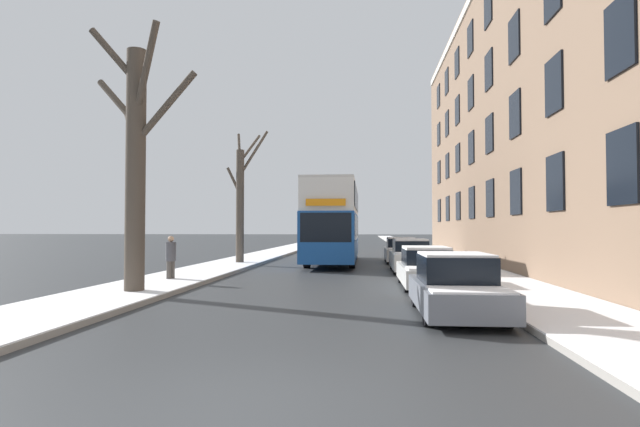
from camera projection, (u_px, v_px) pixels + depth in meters
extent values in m
plane|color=#303335|center=(249.00, 409.00, 5.43)|extent=(320.00, 320.00, 0.00)
cube|color=gray|center=(305.00, 245.00, 58.72)|extent=(2.94, 130.00, 0.13)
cube|color=white|center=(305.00, 244.00, 58.72)|extent=(2.91, 130.00, 0.03)
cube|color=gray|center=(405.00, 245.00, 57.67)|extent=(2.94, 130.00, 0.13)
cube|color=white|center=(405.00, 244.00, 57.67)|extent=(2.91, 130.00, 0.03)
cube|color=#7A604C|center=(587.00, 106.00, 23.72)|extent=(9.00, 42.28, 15.56)
cube|color=black|center=(622.00, 166.00, 11.65)|extent=(0.08, 1.40, 1.80)
cube|color=black|center=(555.00, 183.00, 15.77)|extent=(0.08, 1.40, 1.80)
cube|color=black|center=(516.00, 192.00, 19.88)|extent=(0.08, 1.40, 1.80)
cube|color=black|center=(490.00, 198.00, 24.00)|extent=(0.08, 1.40, 1.80)
cube|color=black|center=(472.00, 203.00, 28.11)|extent=(0.08, 1.40, 1.80)
cube|color=black|center=(458.00, 206.00, 32.23)|extent=(0.08, 1.40, 1.80)
cube|color=black|center=(448.00, 209.00, 36.34)|extent=(0.08, 1.40, 1.80)
cube|color=black|center=(439.00, 211.00, 40.46)|extent=(0.08, 1.40, 1.80)
cube|color=black|center=(620.00, 35.00, 11.74)|extent=(0.08, 1.40, 1.80)
cube|color=black|center=(554.00, 85.00, 15.86)|extent=(0.08, 1.40, 1.80)
cube|color=black|center=(515.00, 115.00, 19.97)|extent=(0.08, 1.40, 1.80)
cube|color=black|center=(489.00, 134.00, 24.09)|extent=(0.08, 1.40, 1.80)
cube|color=black|center=(471.00, 148.00, 28.20)|extent=(0.08, 1.40, 1.80)
cube|color=black|center=(458.00, 158.00, 32.32)|extent=(0.08, 1.40, 1.80)
cube|color=black|center=(447.00, 166.00, 36.43)|extent=(0.08, 1.40, 1.80)
cube|color=black|center=(439.00, 172.00, 40.55)|extent=(0.08, 1.40, 1.80)
cube|color=black|center=(514.00, 38.00, 20.07)|extent=(0.08, 1.40, 1.80)
cube|color=black|center=(489.00, 70.00, 24.18)|extent=(0.08, 1.40, 1.80)
cube|color=black|center=(471.00, 93.00, 28.30)|extent=(0.08, 1.40, 1.80)
cube|color=black|center=(457.00, 110.00, 32.41)|extent=(0.08, 1.40, 1.80)
cube|color=black|center=(447.00, 124.00, 36.53)|extent=(0.08, 1.40, 1.80)
cube|color=black|center=(439.00, 134.00, 40.64)|extent=(0.08, 1.40, 1.80)
cube|color=black|center=(488.00, 7.00, 24.28)|extent=(0.08, 1.40, 1.80)
cube|color=black|center=(470.00, 39.00, 28.39)|extent=(0.08, 1.40, 1.80)
cube|color=black|center=(457.00, 63.00, 32.51)|extent=(0.08, 1.40, 1.80)
cube|color=black|center=(447.00, 82.00, 36.62)|extent=(0.08, 1.40, 1.80)
cube|color=black|center=(438.00, 97.00, 40.74)|extent=(0.08, 1.40, 1.80)
cylinder|color=#4C4238|center=(135.00, 172.00, 14.66)|extent=(0.57, 0.57, 7.26)
cylinder|color=#4C4238|center=(146.00, 70.00, 14.17)|extent=(1.32, 1.32, 2.45)
cylinder|color=#4C4238|center=(131.00, 127.00, 15.36)|extent=(1.13, 1.46, 1.31)
cylinder|color=#4C4238|center=(118.00, 102.00, 15.24)|extent=(1.82, 1.12, 1.68)
cylinder|color=#4C4238|center=(114.00, 56.00, 14.67)|extent=(1.44, 0.52, 1.62)
cylinder|color=#4C4238|center=(165.00, 108.00, 14.47)|extent=(2.06, 0.54, 2.07)
cylinder|color=#4C4238|center=(240.00, 207.00, 26.88)|extent=(0.43, 0.43, 6.22)
cylinder|color=#4C4238|center=(254.00, 153.00, 27.48)|extent=(1.44, 1.33, 2.63)
cylinder|color=#4C4238|center=(239.00, 151.00, 27.60)|extent=(0.60, 1.39, 2.20)
cylinder|color=#4C4238|center=(250.00, 148.00, 28.21)|extent=(0.66, 2.63, 1.98)
cylinder|color=#4C4238|center=(234.00, 181.00, 27.03)|extent=(0.90, 0.33, 1.53)
cube|color=#194C99|center=(334.00, 236.00, 28.25)|extent=(2.58, 11.79, 2.43)
cube|color=silver|center=(334.00, 201.00, 28.31)|extent=(2.53, 11.55, 1.53)
cube|color=silver|center=(334.00, 186.00, 28.33)|extent=(2.53, 11.55, 0.12)
cube|color=black|center=(334.00, 228.00, 28.26)|extent=(2.61, 10.37, 1.26)
cube|color=black|center=(334.00, 200.00, 28.31)|extent=(2.61, 10.37, 1.16)
cube|color=black|center=(326.00, 227.00, 22.42)|extent=(2.32, 0.06, 1.33)
cube|color=orange|center=(326.00, 202.00, 22.44)|extent=(1.81, 0.05, 0.32)
cylinder|color=black|center=(307.00, 258.00, 24.80)|extent=(0.30, 1.00, 1.00)
cylinder|color=black|center=(352.00, 258.00, 24.60)|extent=(0.30, 1.00, 1.00)
cylinder|color=black|center=(320.00, 252.00, 31.60)|extent=(0.30, 1.00, 1.00)
cylinder|color=black|center=(355.00, 252.00, 31.40)|extent=(0.30, 1.00, 1.00)
cube|color=slate|center=(456.00, 296.00, 11.25)|extent=(1.76, 4.20, 0.57)
cube|color=black|center=(455.00, 269.00, 11.43)|extent=(1.51, 2.10, 0.61)
cube|color=white|center=(454.00, 254.00, 11.44)|extent=(1.48, 1.99, 0.05)
cube|color=white|center=(470.00, 290.00, 9.77)|extent=(1.58, 1.10, 0.04)
cylinder|color=black|center=(429.00, 309.00, 10.06)|extent=(0.20, 0.67, 0.67)
cylinder|color=black|center=(507.00, 311.00, 9.92)|extent=(0.20, 0.67, 0.67)
cylinder|color=black|center=(416.00, 293.00, 12.57)|extent=(0.20, 0.67, 0.67)
cylinder|color=black|center=(478.00, 294.00, 12.43)|extent=(0.20, 0.67, 0.67)
cube|color=silver|center=(426.00, 274.00, 16.70)|extent=(1.71, 4.56, 0.55)
cube|color=black|center=(426.00, 257.00, 16.90)|extent=(1.47, 2.28, 0.55)
cube|color=white|center=(426.00, 248.00, 16.91)|extent=(1.44, 2.17, 0.09)
cube|color=white|center=(433.00, 268.00, 15.10)|extent=(1.54, 1.19, 0.07)
cylinder|color=black|center=(407.00, 281.00, 15.41)|extent=(0.20, 0.67, 0.67)
cylinder|color=black|center=(457.00, 282.00, 15.27)|extent=(0.20, 0.67, 0.67)
cylinder|color=black|center=(401.00, 273.00, 18.13)|extent=(0.20, 0.67, 0.67)
cylinder|color=black|center=(443.00, 274.00, 17.99)|extent=(0.20, 0.67, 0.67)
cube|color=silver|center=(410.00, 260.00, 22.61)|extent=(1.71, 4.49, 0.71)
cube|color=black|center=(410.00, 246.00, 22.80)|extent=(1.47, 2.24, 0.53)
cube|color=white|center=(410.00, 240.00, 22.81)|extent=(1.43, 2.13, 0.08)
cube|color=white|center=(414.00, 253.00, 21.03)|extent=(1.54, 1.17, 0.07)
cylinder|color=black|center=(396.00, 267.00, 21.33)|extent=(0.20, 0.63, 0.63)
cylinder|color=black|center=(431.00, 267.00, 21.19)|extent=(0.20, 0.63, 0.63)
cylinder|color=black|center=(392.00, 263.00, 24.01)|extent=(0.20, 0.63, 0.63)
cylinder|color=black|center=(424.00, 263.00, 23.87)|extent=(0.20, 0.63, 0.63)
cube|color=silver|center=(401.00, 254.00, 28.63)|extent=(1.79, 3.98, 0.67)
cube|color=black|center=(401.00, 243.00, 28.80)|extent=(1.54, 1.99, 0.55)
cube|color=white|center=(401.00, 238.00, 28.81)|extent=(1.50, 1.89, 0.08)
cube|color=white|center=(403.00, 249.00, 27.23)|extent=(1.61, 1.04, 0.06)
cylinder|color=black|center=(388.00, 258.00, 27.50)|extent=(0.20, 0.63, 0.63)
cylinder|color=black|center=(417.00, 259.00, 27.36)|extent=(0.20, 0.63, 0.63)
cylinder|color=black|center=(386.00, 256.00, 29.88)|extent=(0.20, 0.63, 0.63)
cylinder|color=black|center=(413.00, 256.00, 29.74)|extent=(0.20, 0.63, 0.63)
cylinder|color=#4C4742|center=(169.00, 272.00, 17.94)|extent=(0.18, 0.18, 0.79)
cylinder|color=#4C4742|center=(172.00, 272.00, 18.09)|extent=(0.18, 0.18, 0.79)
cylinder|color=#47474C|center=(171.00, 251.00, 18.04)|extent=(0.37, 0.37, 0.69)
sphere|color=tan|center=(171.00, 239.00, 18.05)|extent=(0.22, 0.22, 0.22)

